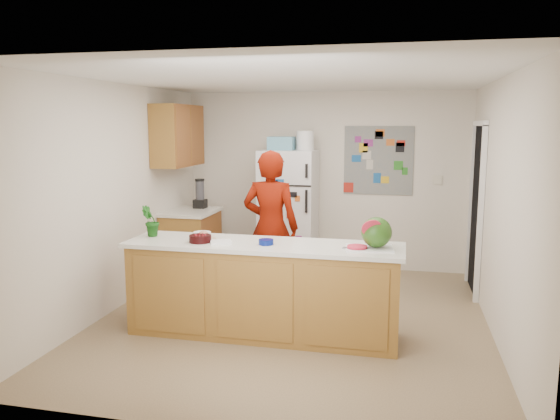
% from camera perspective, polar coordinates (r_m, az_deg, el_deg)
% --- Properties ---
extents(floor, '(4.00, 4.50, 0.02)m').
position_cam_1_polar(floor, '(5.94, 1.40, -11.34)').
color(floor, brown).
rests_on(floor, ground).
extents(wall_back, '(4.00, 0.02, 2.50)m').
position_cam_1_polar(wall_back, '(7.84, 4.71, 3.08)').
color(wall_back, beige).
rests_on(wall_back, ground).
extents(wall_left, '(0.02, 4.50, 2.50)m').
position_cam_1_polar(wall_left, '(6.33, -16.69, 1.32)').
color(wall_left, beige).
rests_on(wall_left, ground).
extents(wall_right, '(0.02, 4.50, 2.50)m').
position_cam_1_polar(wall_right, '(5.59, 22.07, 0.08)').
color(wall_right, beige).
rests_on(wall_right, ground).
extents(ceiling, '(4.00, 4.50, 0.02)m').
position_cam_1_polar(ceiling, '(5.59, 1.50, 13.68)').
color(ceiling, white).
rests_on(ceiling, wall_back).
extents(doorway, '(0.03, 0.85, 2.04)m').
position_cam_1_polar(doorway, '(7.04, 19.91, 0.01)').
color(doorway, black).
rests_on(doorway, ground).
extents(peninsula_base, '(2.60, 0.62, 0.88)m').
position_cam_1_polar(peninsula_base, '(5.37, -1.77, -8.48)').
color(peninsula_base, brown).
rests_on(peninsula_base, floor).
extents(peninsula_top, '(2.68, 0.70, 0.04)m').
position_cam_1_polar(peninsula_top, '(5.25, -1.79, -3.69)').
color(peninsula_top, silver).
rests_on(peninsula_top, peninsula_base).
extents(side_counter_base, '(0.60, 0.80, 0.86)m').
position_cam_1_polar(side_counter_base, '(7.53, -9.24, -3.57)').
color(side_counter_base, brown).
rests_on(side_counter_base, floor).
extents(side_counter_top, '(0.64, 0.84, 0.04)m').
position_cam_1_polar(side_counter_top, '(7.45, -9.32, -0.19)').
color(side_counter_top, silver).
rests_on(side_counter_top, side_counter_base).
extents(upper_cabinets, '(0.35, 1.00, 0.80)m').
position_cam_1_polar(upper_cabinets, '(7.36, -10.62, 7.64)').
color(upper_cabinets, brown).
rests_on(upper_cabinets, wall_left).
extents(refrigerator, '(0.75, 0.70, 1.70)m').
position_cam_1_polar(refrigerator, '(7.60, 0.90, -0.13)').
color(refrigerator, silver).
rests_on(refrigerator, floor).
extents(fridge_top_bin, '(0.35, 0.28, 0.18)m').
position_cam_1_polar(fridge_top_bin, '(7.53, 0.17, 6.98)').
color(fridge_top_bin, '#5999B2').
rests_on(fridge_top_bin, refrigerator).
extents(photo_collage, '(0.95, 0.01, 0.95)m').
position_cam_1_polar(photo_collage, '(7.72, 10.25, 5.11)').
color(photo_collage, slate).
rests_on(photo_collage, wall_back).
extents(person, '(0.64, 0.42, 1.76)m').
position_cam_1_polar(person, '(6.23, -0.98, -1.85)').
color(person, '#600D02').
rests_on(person, floor).
extents(blender_appliance, '(0.12, 0.12, 0.38)m').
position_cam_1_polar(blender_appliance, '(7.62, -8.36, 1.63)').
color(blender_appliance, black).
rests_on(blender_appliance, side_counter_top).
extents(cutting_board, '(0.46, 0.37, 0.01)m').
position_cam_1_polar(cutting_board, '(5.08, 9.32, -3.94)').
color(cutting_board, silver).
rests_on(cutting_board, peninsula_top).
extents(watermelon, '(0.28, 0.28, 0.28)m').
position_cam_1_polar(watermelon, '(5.07, 10.05, -2.31)').
color(watermelon, '#185311').
rests_on(watermelon, cutting_board).
extents(watermelon_slice, '(0.18, 0.18, 0.02)m').
position_cam_1_polar(watermelon_slice, '(5.04, 8.06, -3.83)').
color(watermelon_slice, '#DC2F58').
rests_on(watermelon_slice, cutting_board).
extents(cherry_bowl, '(0.27, 0.27, 0.07)m').
position_cam_1_polar(cherry_bowl, '(5.34, -8.33, -2.98)').
color(cherry_bowl, black).
rests_on(cherry_bowl, peninsula_top).
extents(white_bowl, '(0.21, 0.21, 0.06)m').
position_cam_1_polar(white_bowl, '(5.54, -8.13, -2.59)').
color(white_bowl, white).
rests_on(white_bowl, peninsula_top).
extents(cobalt_bowl, '(0.19, 0.19, 0.05)m').
position_cam_1_polar(cobalt_bowl, '(5.18, -1.47, -3.36)').
color(cobalt_bowl, '#04125B').
rests_on(cobalt_bowl, peninsula_top).
extents(plate, '(0.31, 0.31, 0.02)m').
position_cam_1_polar(plate, '(5.46, -7.99, -3.00)').
color(plate, '#C3B093').
rests_on(plate, peninsula_top).
extents(paper_towel, '(0.25, 0.24, 0.02)m').
position_cam_1_polar(paper_towel, '(5.28, -6.19, -3.34)').
color(paper_towel, white).
rests_on(paper_towel, peninsula_top).
extents(keys, '(0.10, 0.07, 0.01)m').
position_cam_1_polar(keys, '(5.04, 7.07, -4.00)').
color(keys, gray).
rests_on(keys, peninsula_top).
extents(potted_plant, '(0.22, 0.23, 0.32)m').
position_cam_1_polar(potted_plant, '(5.68, -13.38, -1.13)').
color(potted_plant, '#164310').
rests_on(potted_plant, peninsula_top).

